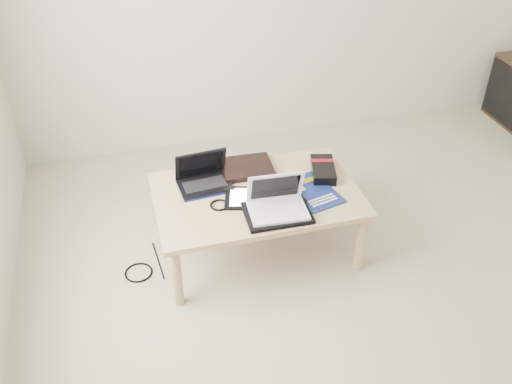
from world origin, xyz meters
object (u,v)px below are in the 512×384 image
object	(u,v)px
netbook	(204,178)
gpu_box	(323,170)
white_laptop	(277,203)
coffee_table	(257,200)

from	to	relation	value
netbook	gpu_box	size ratio (longest dim) A/B	1.09
netbook	gpu_box	distance (m)	0.67
netbook	white_laptop	xyz separation A→B (m)	(0.32, -0.34, 0.02)
white_laptop	coffee_table	bearing A→B (deg)	106.61
white_laptop	gpu_box	size ratio (longest dim) A/B	1.10
coffee_table	white_laptop	xyz separation A→B (m)	(0.06, -0.19, 0.11)
netbook	white_laptop	size ratio (longest dim) A/B	0.98
coffee_table	netbook	size ratio (longest dim) A/B	3.67
white_laptop	gpu_box	distance (m)	0.45
netbook	coffee_table	bearing A→B (deg)	-30.23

